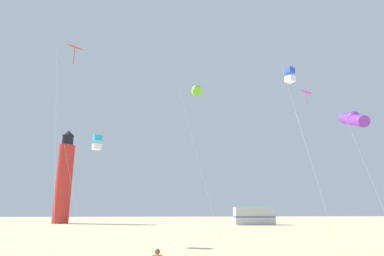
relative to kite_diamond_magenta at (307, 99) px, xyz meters
The scene contains 8 objects.
kite_diamond_magenta is the anchor object (origin of this frame).
kite_box_cyan 18.73m from the kite_diamond_magenta, behind, with size 2.97×2.97×8.27m.
kite_box_blue 5.47m from the kite_diamond_magenta, 126.02° to the right, with size 2.92×2.09×13.09m.
kite_diamond_scarlet 20.01m from the kite_diamond_magenta, 158.13° to the right, with size 1.63×1.63×12.91m.
kite_tube_violet 9.74m from the kite_diamond_magenta, 97.72° to the right, with size 2.24×2.53×8.57m.
kite_tube_lime 10.68m from the kite_diamond_magenta, 164.52° to the right, with size 3.13×2.83×12.31m.
lighthouse_distant 46.01m from the kite_diamond_magenta, 133.27° to the left, with size 2.80×2.80×16.80m.
rv_van_silver 28.66m from the kite_diamond_magenta, 86.69° to the left, with size 6.44×2.34×2.80m.
Camera 1 is at (0.82, -6.26, 2.60)m, focal length 29.95 mm.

